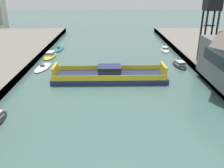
{
  "coord_description": "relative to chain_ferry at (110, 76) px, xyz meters",
  "views": [
    {
      "loc": [
        -0.5,
        -18.96,
        18.59
      ],
      "look_at": [
        0.0,
        22.17,
        2.0
      ],
      "focal_mm": 38.79,
      "sensor_mm": 36.0,
      "label": 1
    }
  ],
  "objects": [
    {
      "name": "chain_ferry",
      "position": [
        0.0,
        0.0,
        0.0
      ],
      "size": [
        24.04,
        7.12,
        3.3
      ],
      "color": "navy",
      "rests_on": "ground"
    },
    {
      "name": "moored_boat_far_left",
      "position": [
        -16.07,
        26.73,
        -0.72
      ],
      "size": [
        3.32,
        8.39,
        1.01
      ],
      "color": "#237075",
      "rests_on": "ground"
    },
    {
      "name": "moored_boat_mid_left",
      "position": [
        17.43,
        25.71,
        -0.57
      ],
      "size": [
        2.63,
        6.71,
        1.09
      ],
      "color": "white",
      "rests_on": "ground"
    },
    {
      "name": "moored_boat_near_left",
      "position": [
        17.56,
        9.15,
        -0.43
      ],
      "size": [
        3.11,
        7.17,
        1.48
      ],
      "color": "black",
      "rests_on": "ground"
    },
    {
      "name": "moored_boat_far_right",
      "position": [
        -16.39,
        8.04,
        -0.74
      ],
      "size": [
        3.92,
        8.4,
        0.96
      ],
      "color": "white",
      "rests_on": "ground"
    },
    {
      "name": "crane_tower",
      "position": [
        23.27,
        8.29,
        12.43
      ],
      "size": [
        3.42,
        3.42,
        15.08
      ],
      "color": "black",
      "rests_on": "quay_right"
    },
    {
      "name": "moored_boat_near_right",
      "position": [
        -16.82,
        18.59,
        -0.45
      ],
      "size": [
        3.41,
        8.21,
        1.43
      ],
      "color": "yellow",
      "rests_on": "ground"
    }
  ]
}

